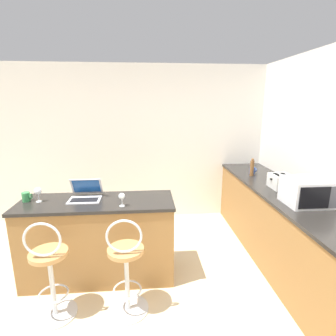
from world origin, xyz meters
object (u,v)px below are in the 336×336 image
object	(u,v)px
microwave	(307,192)
pepper_mill	(252,167)
toaster	(281,181)
mug_green	(26,197)
mug_blue	(252,170)
bar_stool_near	(50,273)
wine_glass_tall	(122,197)
bar_stool_far	(126,269)
laptop	(86,194)
wine_glass_short	(38,192)

from	to	relation	value
microwave	pepper_mill	world-z (taller)	microwave
toaster	mug_green	xyz separation A→B (m)	(-2.99, -0.21, -0.04)
mug_blue	bar_stool_near	bearing A→B (deg)	-148.41
wine_glass_tall	mug_green	world-z (taller)	wine_glass_tall
bar_stool_far	pepper_mill	distance (m)	2.34
bar_stool_near	laptop	size ratio (longest dim) A/B	2.94
microwave	pepper_mill	distance (m)	1.15
wine_glass_tall	mug_green	bearing A→B (deg)	167.72
bar_stool_near	mug_blue	world-z (taller)	mug_blue
toaster	laptop	bearing A→B (deg)	-175.81
bar_stool_near	wine_glass_tall	size ratio (longest dim) A/B	7.04
mug_blue	pepper_mill	xyz separation A→B (m)	(-0.05, -0.10, 0.07)
pepper_mill	wine_glass_tall	size ratio (longest dim) A/B	1.84
bar_stool_far	microwave	xyz separation A→B (m)	(1.88, 0.29, 0.61)
laptop	bar_stool_far	bearing A→B (deg)	-54.30
wine_glass_tall	wine_glass_short	xyz separation A→B (m)	(-0.91, 0.20, 0.01)
bar_stool_near	mug_green	size ratio (longest dim) A/B	9.92
microwave	laptop	bearing A→B (deg)	170.98
wine_glass_tall	wine_glass_short	size ratio (longest dim) A/B	0.89
bar_stool_far	wine_glass_tall	distance (m)	0.70
bar_stool_far	laptop	distance (m)	0.97
bar_stool_far	pepper_mill	world-z (taller)	pepper_mill
bar_stool_near	laptop	distance (m)	0.87
mug_blue	wine_glass_tall	size ratio (longest dim) A/B	0.72
toaster	mug_blue	world-z (taller)	toaster
mug_blue	wine_glass_short	size ratio (longest dim) A/B	0.64
microwave	toaster	size ratio (longest dim) A/B	1.63
laptop	toaster	world-z (taller)	laptop
bar_stool_far	wine_glass_short	xyz separation A→B (m)	(-0.96, 0.60, 0.58)
bar_stool_near	mug_green	distance (m)	0.91
microwave	mug_green	world-z (taller)	microwave
wine_glass_tall	wine_glass_short	distance (m)	0.93
microwave	wine_glass_short	xyz separation A→B (m)	(-2.85, 0.31, -0.02)
laptop	mug_green	size ratio (longest dim) A/B	3.38
microwave	mug_blue	xyz separation A→B (m)	(-0.08, 1.25, -0.09)
wine_glass_short	wine_glass_tall	bearing A→B (deg)	-12.47
pepper_mill	wine_glass_short	distance (m)	2.84
microwave	wine_glass_tall	distance (m)	1.94
toaster	wine_glass_tall	world-z (taller)	toaster
microwave	mug_blue	world-z (taller)	microwave
microwave	bar_stool_near	bearing A→B (deg)	-173.54
wine_glass_tall	microwave	bearing A→B (deg)	-3.28
pepper_mill	mug_green	distance (m)	2.97
mug_blue	pepper_mill	distance (m)	0.14
bar_stool_near	wine_glass_short	distance (m)	0.88
wine_glass_tall	mug_green	distance (m)	1.08
laptop	mug_green	xyz separation A→B (m)	(-0.62, -0.04, -0.00)
bar_stool_near	bar_stool_far	xyz separation A→B (m)	(0.69, 0.00, 0.00)
bar_stool_near	bar_stool_far	size ratio (longest dim) A/B	1.00
mug_blue	wine_glass_short	bearing A→B (deg)	-161.40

